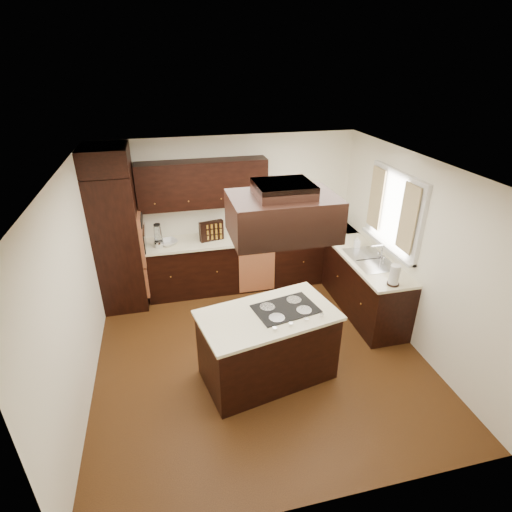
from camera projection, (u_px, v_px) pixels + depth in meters
name	position (u px, v px, depth m)	size (l,w,h in m)	color
floor	(259.00, 353.00, 5.39)	(4.20, 4.20, 0.02)	#5B3515
ceiling	(260.00, 168.00, 4.26)	(4.20, 4.20, 0.02)	silver
wall_back	(229.00, 212.00, 6.66)	(4.20, 0.02, 2.50)	white
wall_front	(326.00, 403.00, 2.99)	(4.20, 0.02, 2.50)	white
wall_left	(74.00, 293.00, 4.39)	(0.02, 4.20, 2.50)	white
wall_right	(414.00, 253.00, 5.26)	(0.02, 4.20, 2.50)	white
oven_column	(119.00, 242.00, 6.03)	(0.65, 0.75, 2.12)	black
wall_oven_face	(142.00, 236.00, 6.07)	(0.05, 0.62, 0.78)	#B5653E
base_cabinets_back	(236.00, 263.00, 6.76)	(2.93, 0.60, 0.88)	black
base_cabinets_right	(355.00, 276.00, 6.35)	(0.60, 2.40, 0.88)	black
countertop_back	(236.00, 238.00, 6.54)	(2.93, 0.63, 0.04)	#F5EEC5
countertop_right	(358.00, 251.00, 6.14)	(0.63, 2.40, 0.04)	#F5EEC5
upper_cabinets	(203.00, 184.00, 6.16)	(2.00, 0.34, 0.72)	black
dishwasher_front	(257.00, 271.00, 6.59)	(0.60, 0.05, 0.72)	#B5653E
window_frame	(394.00, 211.00, 5.55)	(0.06, 1.32, 1.12)	silver
window_pane	(396.00, 211.00, 5.56)	(0.00, 1.20, 1.00)	white
curtain_left	(408.00, 219.00, 5.15)	(0.02, 0.34, 0.90)	beige
curtain_right	(376.00, 198.00, 5.88)	(0.02, 0.34, 0.90)	beige
sink_rim	(370.00, 259.00, 5.82)	(0.52, 0.84, 0.01)	silver
island	(268.00, 347.00, 4.81)	(1.52, 0.83, 0.88)	black
island_top	(268.00, 315.00, 4.61)	(1.58, 0.89, 0.04)	#F5EEC5
cooktop	(286.00, 309.00, 4.68)	(0.72, 0.48, 0.01)	black
range_hood	(283.00, 216.00, 3.96)	(1.05, 0.72, 0.42)	black
hood_duct	(284.00, 189.00, 3.84)	(0.55, 0.50, 0.13)	black
blender_base	(159.00, 244.00, 6.18)	(0.15, 0.15, 0.10)	silver
blender_pitcher	(158.00, 233.00, 6.10)	(0.13, 0.13, 0.26)	silver
spice_rack	(211.00, 231.00, 6.37)	(0.39, 0.10, 0.32)	black
mixing_bowl	(168.00, 243.00, 6.26)	(0.29, 0.29, 0.07)	silver
soap_bottle	(357.00, 242.00, 6.16)	(0.08, 0.08, 0.18)	silver
paper_towel	(394.00, 275.00, 5.12)	(0.13, 0.13, 0.28)	silver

